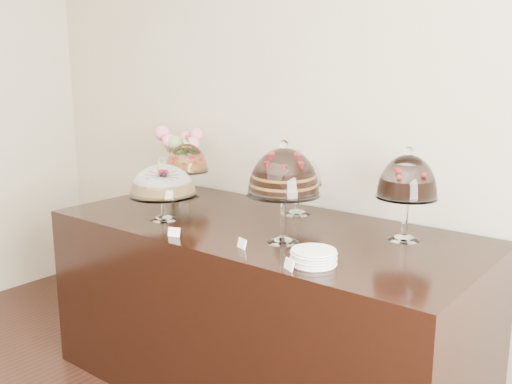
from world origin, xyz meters
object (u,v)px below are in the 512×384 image
Objects in this scene: display_counter at (262,308)px; cake_stand_fruit_tart at (187,161)px; flower_vase at (178,151)px; cake_stand_sugar_sponge at (163,183)px; cake_stand_dark_choco at (407,181)px; cake_stand_choco_layer at (284,175)px; cake_stand_cheesecake at (297,173)px; plate_stack at (314,257)px.

cake_stand_fruit_tart reaches higher than display_counter.
display_counter is 5.21× the size of flower_vase.
flower_vase is at bearing 161.23° from display_counter.
cake_stand_dark_choco reaches higher than cake_stand_sugar_sponge.
flower_vase is at bearing 157.78° from cake_stand_choco_layer.
cake_stand_dark_choco is (0.66, -0.09, 0.05)m from cake_stand_cheesecake.
cake_stand_sugar_sponge is 0.54m from cake_stand_fruit_tart.
cake_stand_cheesecake reaches higher than cake_stand_sugar_sponge.
cake_stand_cheesecake is at bearing -1.11° from flower_vase.
cake_stand_cheesecake is at bearing 129.26° from plate_stack.
cake_stand_choco_layer is 1.11× the size of flower_vase.
display_counter is 0.79m from plate_stack.
cake_stand_choco_layer is 0.56m from cake_stand_dark_choco.
display_counter is at bearing 146.45° from cake_stand_choco_layer.
cake_stand_choco_layer is 1.28m from flower_vase.
cake_stand_dark_choco is 1.42m from cake_stand_fruit_tart.
cake_stand_sugar_sponge is 0.96× the size of cake_stand_fruit_tart.
flower_vase reaches higher than cake_stand_fruit_tart.
cake_stand_fruit_tart is at bearing 158.84° from cake_stand_choco_layer.
flower_vase is (-0.18, 0.09, 0.03)m from cake_stand_fruit_tart.
cake_stand_choco_layer is at bearing -21.16° from cake_stand_fruit_tart.
display_counter is at bearing 147.39° from plate_stack.
cake_stand_fruit_tart is at bearing -27.94° from flower_vase.
cake_stand_sugar_sponge is 0.98× the size of cake_stand_cheesecake.
cake_stand_sugar_sponge is 1.22m from cake_stand_dark_choco.
cake_stand_fruit_tart is at bearing 121.95° from cake_stand_sugar_sponge.
cake_stand_sugar_sponge is 1.90× the size of plate_stack.
plate_stack is at bearing -104.35° from cake_stand_dark_choco.
plate_stack is at bearing -23.58° from cake_stand_fruit_tart.
cake_stand_dark_choco reaches higher than flower_vase.
cake_stand_dark_choco is at bearing 21.46° from cake_stand_sugar_sponge.
cake_stand_dark_choco is at bearing 17.74° from display_counter.
cake_stand_cheesecake reaches higher than display_counter.
cake_stand_sugar_sponge is (-0.47, -0.23, 0.65)m from display_counter.
cake_stand_choco_layer reaches higher than display_counter.
cake_stand_fruit_tart is (-0.76, -0.08, 0.00)m from cake_stand_cheesecake.
display_counter is 5.08× the size of cake_stand_dark_choco.
cake_stand_choco_layer is at bearing 148.27° from plate_stack.
display_counter is 1.21m from flower_vase.
cake_stand_dark_choco is 0.62m from plate_stack.
cake_stand_cheesecake is 1.94× the size of plate_stack.
cake_stand_dark_choco is at bearing -7.43° from cake_stand_cheesecake.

